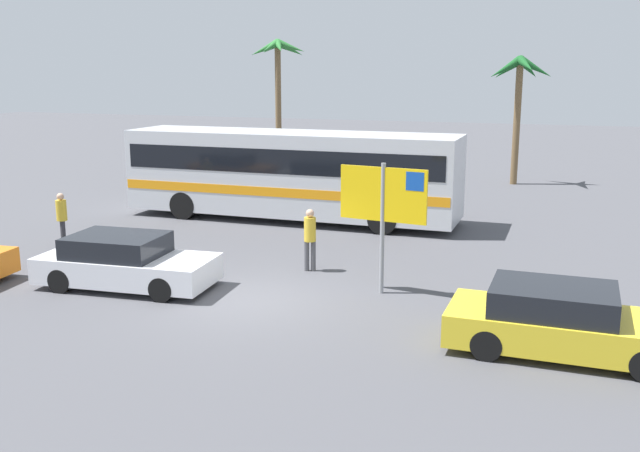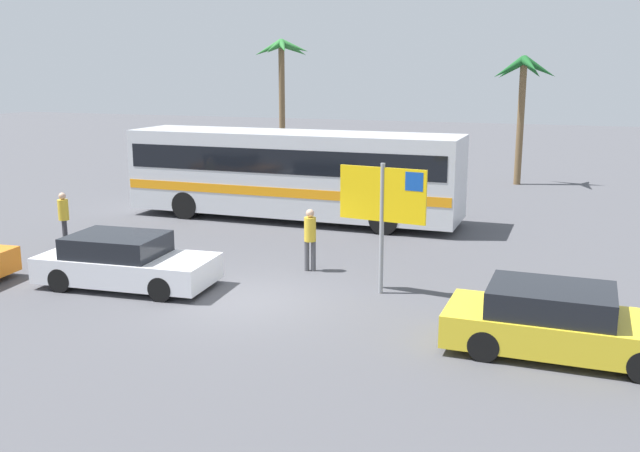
{
  "view_description": "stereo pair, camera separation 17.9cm",
  "coord_description": "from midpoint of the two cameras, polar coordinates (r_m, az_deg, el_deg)",
  "views": [
    {
      "loc": [
        7.01,
        -14.74,
        5.36
      ],
      "look_at": [
        0.85,
        2.74,
        1.3
      ],
      "focal_mm": 40.24,
      "sensor_mm": 36.0,
      "label": 1
    },
    {
      "loc": [
        7.18,
        -14.68,
        5.36
      ],
      "look_at": [
        0.85,
        2.74,
        1.3
      ],
      "focal_mm": 40.24,
      "sensor_mm": 36.0,
      "label": 2
    }
  ],
  "objects": [
    {
      "name": "ferry_sign",
      "position": [
        17.12,
        5.42,
        2.09
      ],
      "size": [
        2.19,
        0.35,
        3.2
      ],
      "rotation": [
        0.0,
        0.0,
        -0.13
      ],
      "color": "gray",
      "rests_on": "ground"
    },
    {
      "name": "pedestrian_by_bus",
      "position": [
        23.43,
        -19.52,
        0.86
      ],
      "size": [
        0.32,
        0.32,
        1.66
      ],
      "rotation": [
        0.0,
        0.0,
        0.83
      ],
      "color": "#2D2D33",
      "rests_on": "ground"
    },
    {
      "name": "car_yellow",
      "position": [
        14.56,
        18.91,
        -7.28
      ],
      "size": [
        4.47,
        1.93,
        1.32
      ],
      "rotation": [
        0.0,
        0.0,
        -0.01
      ],
      "color": "yellow",
      "rests_on": "ground"
    },
    {
      "name": "palm_tree_inland",
      "position": [
        39.03,
        -2.94,
        12.82
      ],
      "size": [
        3.01,
        3.05,
        6.93
      ],
      "color": "brown",
      "rests_on": "ground"
    },
    {
      "name": "palm_tree_seaside",
      "position": [
        35.07,
        16.0,
        10.84
      ],
      "size": [
        2.98,
        2.98,
        5.99
      ],
      "color": "brown",
      "rests_on": "ground"
    },
    {
      "name": "ground",
      "position": [
        17.19,
        -5.52,
        -5.87
      ],
      "size": [
        120.0,
        120.0,
        0.0
      ],
      "primitive_type": "plane",
      "color": "#4C4C51"
    },
    {
      "name": "bus_front_coach",
      "position": [
        25.86,
        -1.99,
        4.41
      ],
      "size": [
        12.08,
        2.72,
        3.17
      ],
      "color": "silver",
      "rests_on": "ground"
    },
    {
      "name": "car_white",
      "position": [
        18.63,
        -15.01,
        -2.77
      ],
      "size": [
        4.52,
        2.21,
        1.32
      ],
      "rotation": [
        0.0,
        0.0,
        0.08
      ],
      "color": "silver",
      "rests_on": "ground"
    },
    {
      "name": "pedestrian_crossing_lot",
      "position": [
        19.28,
        -0.53,
        -0.69
      ],
      "size": [
        0.32,
        0.32,
        1.71
      ],
      "rotation": [
        0.0,
        0.0,
        4.99
      ],
      "color": "#4C4C51",
      "rests_on": "ground"
    }
  ]
}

